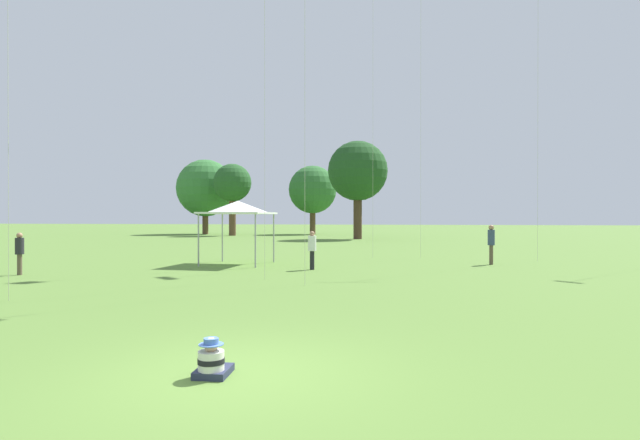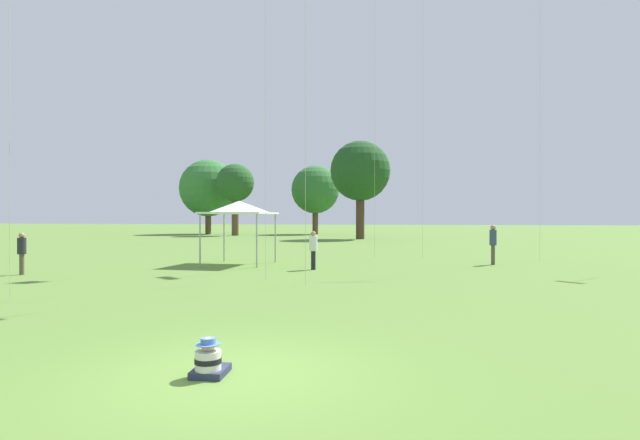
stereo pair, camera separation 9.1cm
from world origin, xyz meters
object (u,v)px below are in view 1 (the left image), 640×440
Objects in this scene: distant_tree_0 at (313,190)px; person_standing_4 at (491,240)px; seated_toddler at (212,361)px; distant_tree_3 at (205,188)px; distant_tree_2 at (232,184)px; person_standing_1 at (20,250)px; person_standing_2 at (312,247)px; distant_tree_1 at (358,172)px; canopy_tent at (238,208)px.

person_standing_4 is at bearing -67.18° from distant_tree_0.
seated_toddler is at bearing -24.87° from person_standing_4.
distant_tree_3 is at bearing 109.30° from seated_toddler.
person_standing_4 is 0.21× the size of distant_tree_2.
person_standing_2 is at bearing 105.11° from person_standing_1.
distant_tree_0 is 0.90× the size of distant_tree_1.
distant_tree_3 reaches higher than person_standing_1.
distant_tree_1 is (-3.14, 44.56, 6.72)m from seated_toddler.
distant_tree_3 reaches higher than person_standing_2.
seated_toddler is 59.47m from distant_tree_0.
distant_tree_1 is at bearing -67.95° from person_standing_2.
canopy_tent is (6.68, 5.73, 1.69)m from person_standing_1.
seated_toddler is at bearing -70.89° from canopy_tent.
distant_tree_0 is at bearing -162.91° from person_standing_4.
distant_tree_0 is at bearing 97.06° from canopy_tent.
person_standing_2 is 41.77m from distant_tree_2.
distant_tree_1 is (-9.37, 26.64, 5.80)m from person_standing_4.
person_standing_1 is at bearing -74.44° from distant_tree_3.
distant_tree_3 is (-5.59, 4.62, -0.20)m from distant_tree_2.
seated_toddler is at bearing 44.68° from person_standing_1.
person_standing_1 is at bearing -80.10° from distant_tree_2.
distant_tree_2 is 7.25m from distant_tree_3.
distant_tree_3 is (-23.43, 42.00, 5.18)m from person_standing_2.
person_standing_1 is 0.53× the size of canopy_tent.
seated_toddler is 45.18m from distant_tree_1.
canopy_tent is 0.35× the size of distant_tree_2.
person_standing_4 is at bearing -52.66° from distant_tree_2.
person_standing_2 is 48.37m from distant_tree_3.
distant_tree_1 is at bearing 159.69° from person_standing_1.
seated_toddler is at bearing -79.56° from distant_tree_0.
person_standing_4 is 43.97m from distant_tree_0.
person_standing_2 is at bearing -86.99° from distant_tree_1.
distant_tree_3 is (-19.49, 40.30, 3.48)m from canopy_tent.
distant_tree_3 reaches higher than distant_tree_0.
person_standing_2 is at bearing 91.55° from seated_toddler.
distant_tree_0 is (1.43, 48.14, 4.91)m from person_standing_1.
seated_toddler is 15.81m from person_standing_1.
seated_toddler is 0.07× the size of distant_tree_0.
person_standing_2 is at bearing -60.85° from distant_tree_3.
person_standing_2 is 45.33m from distant_tree_0.
person_standing_1 is 48.41m from distant_tree_0.
person_standing_1 is 19.99m from person_standing_4.
distant_tree_2 is (-25.61, 33.56, 5.22)m from person_standing_4.
distant_tree_0 is at bearing 95.75° from seated_toddler.
distant_tree_2 is at bearing 105.94° from seated_toddler.
person_standing_2 is at bearing -64.49° from distant_tree_2.
person_standing_4 is 49.55m from distant_tree_3.
distant_tree_1 reaches higher than person_standing_1.
person_standing_2 reaches higher than person_standing_1.
distant_tree_3 reaches higher than seated_toddler.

